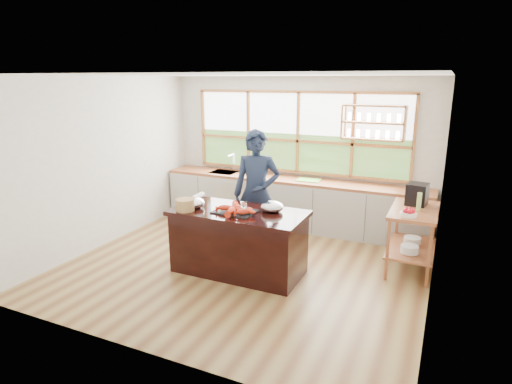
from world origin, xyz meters
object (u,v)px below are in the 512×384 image
Objects in this scene: espresso_machine at (417,194)px; island at (239,241)px; cook at (257,194)px; wicker_basket at (185,205)px.

island is at bearing -140.44° from espresso_machine.
island is at bearing -103.66° from cook.
island is 0.90m from wicker_basket.
cook reaches higher than island.
cook is at bearing 93.41° from island.
espresso_machine is 3.29m from wicker_basket.
espresso_machine is at bearing 31.41° from island.
wicker_basket is (-2.86, -1.62, -0.07)m from espresso_machine.
island is 7.30× the size of wicker_basket.
espresso_machine is (2.23, 0.64, 0.09)m from cook.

